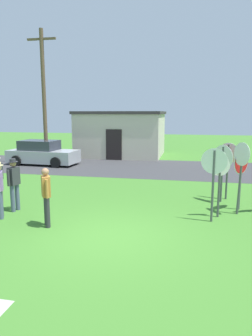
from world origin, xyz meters
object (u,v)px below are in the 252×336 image
stop_sign_far_back (241,168)px  stop_sign_center_cluster (214,172)px  utility_pole (44,96)px  person_in_blue (46,194)px  stop_sign_rear_left (228,161)px  stop_sign_rear_right (241,166)px  person_in_dark_shirt (14,182)px  parked_car_on_street (42,154)px  stop_sign_tallest (223,163)px  stop_sign_leaning_left (220,177)px

stop_sign_far_back → stop_sign_center_cluster: stop_sign_center_cluster is taller
utility_pole → person_in_blue: 11.75m
stop_sign_rear_left → utility_pole: bearing=149.0°
stop_sign_rear_left → stop_sign_far_back: stop_sign_rear_left is taller
stop_sign_rear_right → person_in_dark_shirt: stop_sign_rear_right is taller
stop_sign_far_back → stop_sign_center_cluster: (-0.97, -1.40, 0.10)m
stop_sign_rear_left → stop_sign_center_cluster: stop_sign_center_cluster is taller
parked_car_on_street → stop_sign_rear_right: size_ratio=1.92×
stop_sign_rear_left → stop_sign_center_cluster: size_ratio=0.96×
utility_pole → person_in_blue: (4.92, -10.15, -3.28)m
stop_sign_far_back → person_in_blue: bearing=-153.7°
utility_pole → stop_sign_center_cluster: utility_pole is taller
stop_sign_rear_right → stop_sign_tallest: (-0.42, 1.31, -0.14)m
person_in_blue → stop_sign_far_back: bearing=26.3°
stop_sign_far_back → person_in_dark_shirt: (-7.25, -1.65, -0.41)m
utility_pole → parked_car_on_street: size_ratio=1.84×
stop_sign_rear_right → person_in_blue: bearing=-157.6°
stop_sign_rear_right → stop_sign_far_back: stop_sign_rear_right is taller
stop_sign_rear_right → stop_sign_tallest: stop_sign_rear_right is taller
stop_sign_center_cluster → person_in_dark_shirt: stop_sign_center_cluster is taller
stop_sign_far_back → stop_sign_leaning_left: 1.21m
stop_sign_leaning_left → person_in_blue: stop_sign_leaning_left is taller
stop_sign_rear_left → stop_sign_tallest: bearing=-117.6°
stop_sign_far_back → stop_sign_rear_left: bearing=102.8°
parked_car_on_street → person_in_dark_shirt: bearing=-68.7°
stop_sign_tallest → stop_sign_far_back: size_ratio=1.02×
stop_sign_tallest → stop_sign_center_cluster: size_ratio=0.95×
stop_sign_center_cluster → person_in_dark_shirt: size_ratio=1.26×
stop_sign_center_cluster → stop_sign_far_back: bearing=55.3°
stop_sign_rear_left → person_in_dark_shirt: 7.56m
utility_pole → stop_sign_leaning_left: utility_pole is taller
stop_sign_center_cluster → stop_sign_tallest: bearing=78.2°
stop_sign_far_back → stop_sign_tallest: bearing=121.8°
stop_sign_leaning_left → person_in_blue: 5.17m
utility_pole → stop_sign_rear_right: size_ratio=3.52×
stop_sign_tallest → stop_sign_far_back: bearing=-58.2°
utility_pole → person_in_dark_shirt: 10.14m
stop_sign_rear_left → stop_sign_far_back: (0.28, -1.25, -0.05)m
utility_pole → stop_sign_far_back: 13.15m
stop_sign_rear_left → person_in_blue: bearing=-142.9°
stop_sign_tallest → stop_sign_center_cluster: bearing=-101.8°
parked_car_on_street → stop_sign_leaning_left: stop_sign_leaning_left is taller
stop_sign_center_cluster → person_in_blue: bearing=-163.6°
stop_sign_tallest → stop_sign_far_back: 0.96m
utility_pole → stop_sign_leaning_left: 13.16m
person_in_dark_shirt → person_in_blue: 2.01m
stop_sign_tallest → stop_sign_center_cluster: (-0.46, -2.22, 0.07)m
stop_sign_rear_left → stop_sign_far_back: bearing=-77.2°
stop_sign_rear_right → person_in_dark_shirt: (-7.17, -1.15, -0.58)m
stop_sign_leaning_left → stop_sign_center_cluster: bearing=-115.0°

